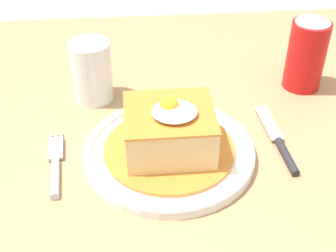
{
  "coord_description": "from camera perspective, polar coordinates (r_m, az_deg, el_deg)",
  "views": [
    {
      "loc": [
        0.02,
        -0.6,
        1.19
      ],
      "look_at": [
        0.06,
        -0.06,
        0.79
      ],
      "focal_mm": 49.32,
      "sensor_mm": 36.0,
      "label": 1
    }
  ],
  "objects": [
    {
      "name": "dining_table",
      "position": [
        0.82,
        -4.88,
        -6.1
      ],
      "size": [
        1.23,
        0.83,
        0.75
      ],
      "color": "#A87F56",
      "rests_on": "ground_plane"
    },
    {
      "name": "main_plate",
      "position": [
        0.68,
        0.15,
        -3.11
      ],
      "size": [
        0.25,
        0.25,
        0.02
      ],
      "color": "white",
      "rests_on": "dining_table"
    },
    {
      "name": "sandwich_meal",
      "position": [
        0.65,
        0.18,
        -0.82
      ],
      "size": [
        0.19,
        0.19,
        0.09
      ],
      "color": "orange",
      "rests_on": "main_plate"
    },
    {
      "name": "fork",
      "position": [
        0.67,
        -13.78,
        -5.02
      ],
      "size": [
        0.03,
        0.14,
        0.01
      ],
      "color": "silver",
      "rests_on": "dining_table"
    },
    {
      "name": "knife",
      "position": [
        0.71,
        13.82,
        -2.43
      ],
      "size": [
        0.02,
        0.17,
        0.01
      ],
      "color": "#262628",
      "rests_on": "dining_table"
    },
    {
      "name": "soda_can",
      "position": [
        0.84,
        16.71,
        8.39
      ],
      "size": [
        0.07,
        0.07,
        0.12
      ],
      "color": "red",
      "rests_on": "dining_table"
    },
    {
      "name": "drinking_glass",
      "position": [
        0.79,
        -9.36,
        6.22
      ],
      "size": [
        0.07,
        0.07,
        0.1
      ],
      "color": "silver",
      "rests_on": "dining_table"
    }
  ]
}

